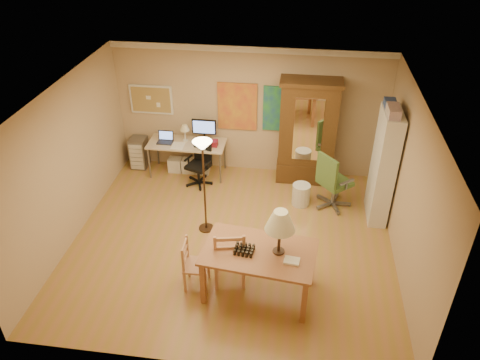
# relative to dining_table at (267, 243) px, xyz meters

# --- Properties ---
(floor) EXTENTS (5.50, 5.50, 0.00)m
(floor) POSITION_rel_dining_table_xyz_m (-0.68, 1.11, -0.97)
(floor) COLOR #A9843C
(floor) RESTS_ON ground
(crown_molding) EXTENTS (5.50, 0.08, 0.12)m
(crown_molding) POSITION_rel_dining_table_xyz_m (-0.68, 3.57, 1.67)
(crown_molding) COLOR white
(crown_molding) RESTS_ON floor
(corkboard) EXTENTS (0.90, 0.04, 0.62)m
(corkboard) POSITION_rel_dining_table_xyz_m (-2.73, 3.58, 0.53)
(corkboard) COLOR tan
(corkboard) RESTS_ON floor
(art_panel_left) EXTENTS (0.80, 0.04, 1.00)m
(art_panel_left) POSITION_rel_dining_table_xyz_m (-0.93, 3.58, 0.48)
(art_panel_left) COLOR gold
(art_panel_left) RESTS_ON floor
(art_panel_right) EXTENTS (0.75, 0.04, 0.95)m
(art_panel_right) POSITION_rel_dining_table_xyz_m (-0.03, 3.58, 0.48)
(art_panel_right) COLOR #235C8D
(art_panel_right) RESTS_ON floor
(dining_table) EXTENTS (1.73, 1.15, 1.53)m
(dining_table) POSITION_rel_dining_table_xyz_m (0.00, 0.00, 0.00)
(dining_table) COLOR brown
(dining_table) RESTS_ON floor
(ladder_chair_back) EXTENTS (0.57, 0.55, 1.04)m
(ladder_chair_back) POSITION_rel_dining_table_xyz_m (-0.57, 0.15, -0.48)
(ladder_chair_back) COLOR #B17850
(ladder_chair_back) RESTS_ON floor
(ladder_chair_left) EXTENTS (0.39, 0.40, 0.84)m
(ladder_chair_left) POSITION_rel_dining_table_xyz_m (-1.08, 0.01, -0.58)
(ladder_chair_left) COLOR #B17850
(ladder_chair_left) RESTS_ON floor
(torchiere_lamp) EXTENTS (0.32, 0.32, 1.79)m
(torchiere_lamp) POSITION_rel_dining_table_xyz_m (-1.19, 1.39, 0.46)
(torchiere_lamp) COLOR #3C2818
(torchiere_lamp) RESTS_ON floor
(computer_desk) EXTENTS (1.60, 0.70, 1.21)m
(computer_desk) POSITION_rel_dining_table_xyz_m (-1.91, 3.27, -0.52)
(computer_desk) COLOR beige
(computer_desk) RESTS_ON floor
(office_chair_black) EXTENTS (0.57, 0.57, 0.93)m
(office_chair_black) POSITION_rel_dining_table_xyz_m (-1.62, 2.86, -0.72)
(office_chair_black) COLOR black
(office_chair_black) RESTS_ON floor
(office_chair_green) EXTENTS (0.74, 0.74, 1.16)m
(office_chair_green) POSITION_rel_dining_table_xyz_m (1.06, 2.41, -0.66)
(office_chair_green) COLOR slate
(office_chair_green) RESTS_ON floor
(drawer_cart) EXTENTS (0.34, 0.40, 0.67)m
(drawer_cart) POSITION_rel_dining_table_xyz_m (-3.06, 3.37, -0.63)
(drawer_cart) COLOR slate
(drawer_cart) RESTS_ON floor
(armoire) EXTENTS (1.19, 0.56, 2.18)m
(armoire) POSITION_rel_dining_table_xyz_m (0.52, 3.35, -0.02)
(armoire) COLOR #3D2810
(armoire) RESTS_ON floor
(bookshelf) EXTENTS (0.32, 0.84, 2.11)m
(bookshelf) POSITION_rel_dining_table_xyz_m (1.87, 2.24, 0.08)
(bookshelf) COLOR white
(bookshelf) RESTS_ON floor
(wastebin) EXTENTS (0.35, 0.35, 0.43)m
(wastebin) POSITION_rel_dining_table_xyz_m (0.47, 2.40, -0.75)
(wastebin) COLOR silver
(wastebin) RESTS_ON floor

